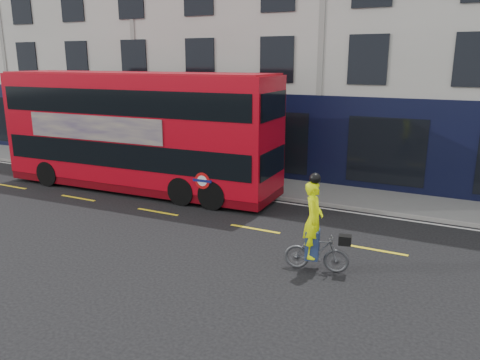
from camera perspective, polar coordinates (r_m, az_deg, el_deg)
The scene contains 8 objects.
ground at distance 14.49m, azimuth -0.69°, elevation -7.84°, with size 120.00×120.00×0.00m, color black.
pavement at distance 20.16m, azimuth 7.86°, elevation -1.33°, with size 60.00×3.00×0.12m, color slate.
kerb at distance 18.80m, azimuth 6.36°, elevation -2.43°, with size 60.00×0.12×0.13m, color gray.
building_terrace at distance 25.68m, azimuth 13.44°, elevation 18.54°, with size 50.00×10.07×15.00m.
road_edge_line at distance 18.54m, azimuth 6.03°, elevation -2.86°, with size 58.00×0.10×0.01m, color silver.
lane_dashes at distance 15.75m, azimuth 1.84°, elevation -5.97°, with size 58.00×0.12×0.01m, color yellow, non-canonical shape.
bus at distance 20.45m, azimuth -12.33°, elevation 5.88°, with size 12.50×3.31×5.00m.
cyclist at distance 12.61m, azimuth 9.15°, elevation -6.87°, with size 1.78×0.83×2.69m.
Camera 1 is at (6.20, -11.89, 5.50)m, focal length 35.00 mm.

